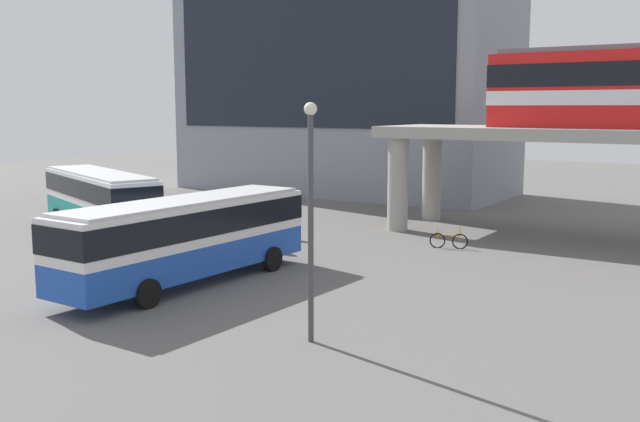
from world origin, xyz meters
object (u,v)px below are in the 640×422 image
station_building (343,69)px  pedestrian_at_kerb (280,221)px  bus_secondary (99,195)px  bicycle_orange (449,241)px  bus_main (186,232)px  pedestrian_by_bike_rack (265,232)px

station_building → pedestrian_at_kerb: station_building is taller
bus_secondary → pedestrian_at_kerb: size_ratio=6.40×
station_building → bicycle_orange: (16.27, -17.35, -9.13)m
bus_main → bicycle_orange: 13.10m
station_building → pedestrian_by_bike_rack: (9.26, -22.32, -8.65)m
bicycle_orange → pedestrian_by_bike_rack: size_ratio=0.96×
station_building → bus_secondary: size_ratio=2.28×
station_building → bicycle_orange: bearing=-46.8°
bus_main → bicycle_orange: size_ratio=6.51×
bus_main → pedestrian_at_kerb: size_ratio=6.35×
station_building → bus_main: size_ratio=2.30×
pedestrian_by_bike_rack → bus_main: bearing=-77.3°
bus_main → pedestrian_by_bike_rack: 7.08m
bus_main → pedestrian_by_bike_rack: bus_main is taller
bus_main → pedestrian_at_kerb: bearing=106.2°
pedestrian_at_kerb → pedestrian_by_bike_rack: size_ratio=0.99×
bus_main → bus_secondary: bearing=153.7°
bus_secondary → pedestrian_by_bike_rack: size_ratio=6.31×
bus_main → pedestrian_by_bike_rack: (-1.53, 6.82, -1.15)m
bus_secondary → bicycle_orange: bus_secondary is taller
station_building → pedestrian_by_bike_rack: size_ratio=14.38×
station_building → bus_secondary: (-0.90, -23.34, -7.50)m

